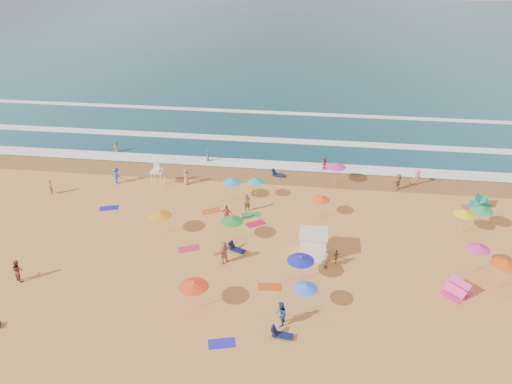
# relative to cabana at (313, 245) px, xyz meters

# --- Properties ---
(ground) EXTENTS (220.00, 220.00, 0.00)m
(ground) POSITION_rel_cabana_xyz_m (-7.65, 1.22, -1.00)
(ground) COLOR gold
(ground) RESTS_ON ground
(ocean) EXTENTS (220.00, 140.00, 0.18)m
(ocean) POSITION_rel_cabana_xyz_m (-7.65, 85.22, -1.00)
(ocean) COLOR #0C4756
(ocean) RESTS_ON ground
(wet_sand) EXTENTS (220.00, 220.00, 0.00)m
(wet_sand) POSITION_rel_cabana_xyz_m (-7.65, 13.72, -0.99)
(wet_sand) COLOR olive
(wet_sand) RESTS_ON ground
(surf_foam) EXTENTS (200.00, 18.70, 0.05)m
(surf_foam) POSITION_rel_cabana_xyz_m (-7.65, 22.54, -0.90)
(surf_foam) COLOR white
(surf_foam) RESTS_ON ground
(cabana) EXTENTS (2.00, 2.00, 2.00)m
(cabana) POSITION_rel_cabana_xyz_m (0.00, 0.00, 0.00)
(cabana) COLOR white
(cabana) RESTS_ON ground
(cabana_roof) EXTENTS (2.20, 2.20, 0.12)m
(cabana_roof) POSITION_rel_cabana_xyz_m (0.00, 0.00, 1.06)
(cabana_roof) COLOR silver
(cabana_roof) RESTS_ON cabana
(bicycle) EXTENTS (0.67, 1.61, 0.83)m
(bicycle) POSITION_rel_cabana_xyz_m (1.90, -0.30, -0.59)
(bicycle) COLOR black
(bicycle) RESTS_ON ground
(lifeguard_stand) EXTENTS (1.20, 1.20, 2.10)m
(lifeguard_stand) POSITION_rel_cabana_xyz_m (-15.87, 10.26, 0.05)
(lifeguard_stand) COLOR white
(lifeguard_stand) RESTS_ON ground
(beach_umbrellas) EXTENTS (57.40, 29.37, 0.68)m
(beach_umbrellas) POSITION_rel_cabana_xyz_m (-5.63, 0.38, 1.06)
(beach_umbrellas) COLOR #FA4015
(beach_umbrellas) RESTS_ON ground
(loungers) EXTENTS (63.77, 25.55, 0.34)m
(loungers) POSITION_rel_cabana_xyz_m (-1.05, -0.28, -0.83)
(loungers) COLOR #0F144D
(loungers) RESTS_ON ground
(towels) EXTENTS (46.38, 21.13, 0.03)m
(towels) POSITION_rel_cabana_xyz_m (-9.71, -0.29, -0.98)
(towels) COLOR red
(towels) RESTS_ON ground
(popup_tents) EXTENTS (7.52, 15.72, 1.20)m
(popup_tents) POSITION_rel_cabana_xyz_m (12.89, 3.23, -0.40)
(popup_tents) COLOR #F43690
(popup_tents) RESTS_ON ground
(beachgoers) EXTENTS (36.68, 26.65, 2.15)m
(beachgoers) POSITION_rel_cabana_xyz_m (-6.79, 5.82, -0.17)
(beachgoers) COLOR #A77E4D
(beachgoers) RESTS_ON ground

